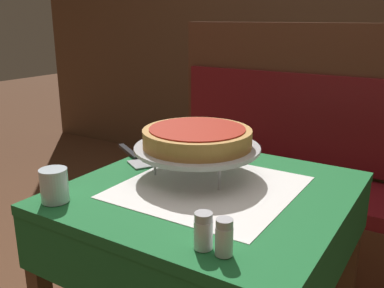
# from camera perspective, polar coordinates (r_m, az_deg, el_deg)

# --- Properties ---
(dining_table_front) EXTENTS (0.78, 0.78, 0.73)m
(dining_table_front) POSITION_cam_1_polar(r_m,az_deg,el_deg) (1.31, 2.23, -10.29)
(dining_table_front) COLOR #1E6B33
(dining_table_front) RESTS_ON ground_plane
(dining_table_rear) EXTENTS (0.74, 0.74, 0.73)m
(dining_table_rear) POSITION_cam_1_polar(r_m,az_deg,el_deg) (2.70, 18.58, 3.19)
(dining_table_rear) COLOR #1E6B33
(dining_table_rear) RESTS_ON ground_plane
(booth_bench) EXTENTS (1.59, 0.45, 1.18)m
(booth_bench) POSITION_cam_1_polar(r_m,az_deg,el_deg) (2.08, 16.58, -8.39)
(booth_bench) COLOR #4C2819
(booth_bench) RESTS_ON ground_plane
(back_wall_panel) EXTENTS (6.00, 0.04, 2.40)m
(back_wall_panel) POSITION_cam_1_polar(r_m,az_deg,el_deg) (3.13, 22.23, 15.29)
(back_wall_panel) COLOR brown
(back_wall_panel) RESTS_ON ground_plane
(pizza_pan_stand) EXTENTS (0.39, 0.39, 0.10)m
(pizza_pan_stand) POSITION_cam_1_polar(r_m,az_deg,el_deg) (1.32, 0.69, -0.68)
(pizza_pan_stand) COLOR #ADADB2
(pizza_pan_stand) RESTS_ON dining_table_front
(deep_dish_pizza) EXTENTS (0.34, 0.34, 0.06)m
(deep_dish_pizza) POSITION_cam_1_polar(r_m,az_deg,el_deg) (1.31, 0.69, 0.94)
(deep_dish_pizza) COLOR #C68E47
(deep_dish_pizza) RESTS_ON pizza_pan_stand
(pizza_server) EXTENTS (0.26, 0.18, 0.01)m
(pizza_server) POSITION_cam_1_polar(r_m,az_deg,el_deg) (1.54, -7.76, -1.60)
(pizza_server) COLOR #BCBCC1
(pizza_server) RESTS_ON dining_table_front
(water_glass_near) EXTENTS (0.07, 0.07, 0.09)m
(water_glass_near) POSITION_cam_1_polar(r_m,az_deg,el_deg) (1.21, -17.89, -5.26)
(water_glass_near) COLOR silver
(water_glass_near) RESTS_ON dining_table_front
(salt_shaker) EXTENTS (0.04, 0.04, 0.08)m
(salt_shaker) POSITION_cam_1_polar(r_m,az_deg,el_deg) (0.93, 1.53, -11.51)
(salt_shaker) COLOR silver
(salt_shaker) RESTS_ON dining_table_front
(pepper_shaker) EXTENTS (0.04, 0.04, 0.08)m
(pepper_shaker) POSITION_cam_1_polar(r_m,az_deg,el_deg) (0.91, 4.31, -12.31)
(pepper_shaker) COLOR silver
(pepper_shaker) RESTS_ON dining_table_front
(condiment_caddy) EXTENTS (0.14, 0.14, 0.15)m
(condiment_caddy) POSITION_cam_1_polar(r_m,az_deg,el_deg) (2.67, 19.27, 6.10)
(condiment_caddy) COLOR black
(condiment_caddy) RESTS_ON dining_table_rear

